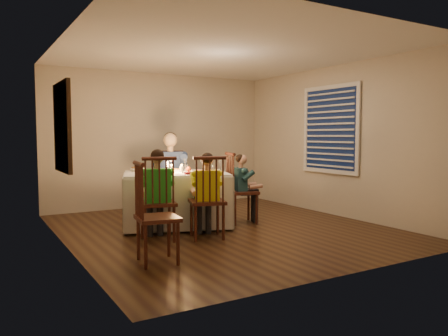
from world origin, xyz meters
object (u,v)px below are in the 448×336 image
chair_extra (158,262)px  child_teal (242,223)px  chair_adult (171,216)px  chair_near_left (158,240)px  child_yellow (207,238)px  serving_bowl (137,170)px  child_green (158,240)px  chair_near_right (207,238)px  dining_table (176,188)px  adult (171,216)px  chair_end (242,223)px

chair_extra → child_teal: size_ratio=1.02×
chair_adult → child_teal: chair_adult is taller
chair_near_left → chair_extra: 1.02m
child_yellow → serving_bowl: 1.75m
child_teal → chair_near_left: bearing=118.9°
child_yellow → serving_bowl: size_ratio=5.46×
chair_extra → child_green: size_ratio=0.92×
chair_near_right → child_yellow: (0.00, 0.00, 0.00)m
dining_table → adult: (0.26, 0.82, -0.59)m
chair_near_left → child_teal: 1.66m
chair_extra → chair_end: bearing=-47.5°
dining_table → chair_adult: 1.04m
child_green → serving_bowl: size_ratio=5.69×
chair_near_right → adult: 1.78m
dining_table → child_yellow: dining_table is taller
adult → child_teal: size_ratio=1.32×
chair_near_left → child_teal: bearing=-151.8°
chair_extra → serving_bowl: (0.53, 2.20, 0.85)m
child_yellow → child_teal: 1.16m
chair_adult → child_yellow: 1.78m
chair_extra → chair_near_right: bearing=-46.0°
chair_near_right → chair_end: 1.16m
dining_table → adult: size_ratio=1.29×
chair_adult → serving_bowl: (-0.71, -0.31, 0.85)m
chair_end → child_teal: chair_end is taller
chair_adult → chair_near_left: 1.79m
child_green → child_teal: bearing=-151.8°
chair_near_left → serving_bowl: bearing=-83.7°
dining_table → child_green: bearing=-109.9°
chair_near_right → child_teal: bearing=-129.9°
chair_extra → adult: (1.24, 2.51, 0.00)m
chair_adult → child_green: bearing=-93.4°
child_yellow → child_teal: (0.97, 0.63, 0.00)m
adult → chair_near_right: bearing=-71.9°
dining_table → chair_near_left: 1.13m
chair_near_right → child_yellow: bearing=-0.0°
chair_adult → chair_near_left: size_ratio=1.00×
serving_bowl → child_yellow: bearing=-71.7°
chair_adult → child_teal: (0.74, -1.14, 0.00)m
chair_near_right → chair_extra: chair_near_right is taller
child_yellow → child_teal: size_ratio=1.06×
chair_near_right → child_green: (-0.63, 0.20, 0.00)m
chair_near_left → serving_bowl: (0.15, 1.25, 0.85)m
chair_end → chair_extra: size_ratio=1.01×
chair_end → adult: bearing=47.2°
dining_table → child_yellow: size_ratio=1.60×
chair_near_right → child_green: bearing=-0.8°
adult → serving_bowl: (-0.71, -0.31, 0.85)m
chair_near_right → adult: (0.23, 1.77, 0.00)m
child_green → child_yellow: (0.63, -0.20, 0.00)m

